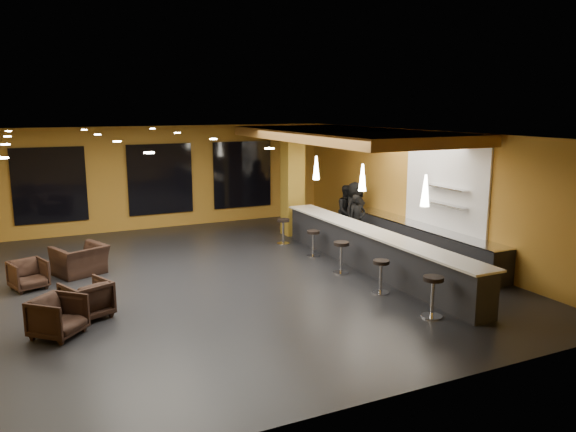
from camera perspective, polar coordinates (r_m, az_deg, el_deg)
name	(u,v)px	position (r m, az deg, el deg)	size (l,w,h in m)	color
floor	(224,280)	(13.99, -6.56, -6.48)	(12.00, 13.00, 0.10)	black
ceiling	(220,133)	(13.35, -6.90, 8.41)	(12.00, 13.00, 0.10)	black
wall_back	(160,177)	(19.80, -12.92, 3.86)	(12.00, 0.10, 3.50)	#A47224
wall_front	(379,286)	(7.83, 9.19, -7.04)	(12.00, 0.10, 3.50)	#A47224
wall_right	(423,192)	(16.50, 13.57, 2.41)	(0.10, 13.00, 3.50)	#A47224
wood_soffit	(345,135)	(15.97, 5.76, 8.19)	(3.60, 8.00, 0.28)	#AE7433
window_left	(50,185)	(19.25, -23.05, 2.89)	(2.20, 0.06, 2.40)	black
window_center	(160,179)	(19.70, -12.84, 3.68)	(2.20, 0.06, 2.40)	black
window_right	(242,175)	(20.56, -4.65, 4.22)	(2.20, 0.06, 2.40)	black
tile_backsplash	(445,188)	(15.65, 15.66, 2.77)	(0.06, 3.20, 2.40)	white
bar_counter	(371,251)	(14.55, 8.46, -3.58)	(0.60, 8.00, 1.00)	black
bar_top	(372,231)	(14.43, 8.52, -1.56)	(0.78, 8.10, 0.05)	silver
prep_counter	(421,242)	(16.12, 13.37, -2.57)	(0.70, 6.00, 0.86)	black
prep_top	(422,226)	(16.02, 13.44, -0.99)	(0.72, 6.00, 0.03)	silver
wall_shelf_lower	(445,204)	(15.47, 15.67, 1.17)	(0.30, 1.50, 0.03)	silver
wall_shelf_upper	(446,187)	(15.41, 15.76, 2.82)	(0.30, 1.50, 0.03)	silver
column	(293,181)	(18.23, 0.47, 3.53)	(0.60, 0.60, 3.50)	olive
pendant_0	(425,191)	(12.61, 13.77, 2.53)	(0.20, 0.20, 0.70)	white
pendant_1	(362,178)	(14.61, 7.57, 3.90)	(0.20, 0.20, 0.70)	white
pendant_2	(316,168)	(16.74, 2.89, 4.90)	(0.20, 0.20, 0.70)	white
staff_a	(357,220)	(17.06, 7.02, -0.42)	(0.56, 0.37, 1.54)	black
staff_b	(347,211)	(18.17, 6.06, 0.52)	(0.81, 0.63, 1.67)	black
staff_c	(355,210)	(18.04, 6.82, 0.63)	(0.88, 0.57, 1.80)	black
armchair_a	(58,317)	(11.25, -22.33, -9.44)	(0.80, 0.83, 0.75)	black
armchair_b	(87,299)	(11.98, -19.76, -7.97)	(0.82, 0.84, 0.76)	black
armchair_c	(28,275)	(14.31, -24.87, -5.43)	(0.73, 0.75, 0.69)	black
armchair_d	(80,260)	(14.99, -20.37, -4.23)	(1.15, 1.01, 0.75)	black
bar_stool_0	(433,291)	(11.63, 14.50, -7.41)	(0.43, 0.43, 0.85)	silver
bar_stool_1	(381,272)	(12.84, 9.42, -5.65)	(0.39, 0.39, 0.77)	silver
bar_stool_2	(341,253)	(14.22, 5.43, -3.78)	(0.41, 0.41, 0.81)	silver
bar_stool_3	(313,240)	(15.74, 2.58, -2.45)	(0.37, 0.37, 0.74)	silver
bar_stool_4	(283,228)	(17.10, -0.48, -1.23)	(0.40, 0.40, 0.78)	silver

